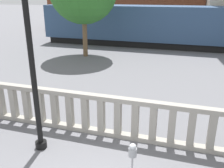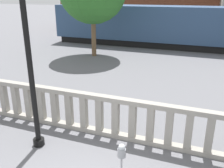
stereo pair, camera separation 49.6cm
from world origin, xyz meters
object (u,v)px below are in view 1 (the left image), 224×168
Objects in this scene: lamppost at (27,22)px; train_far at (124,12)px; parking_meter at (133,155)px; train_near at (204,27)px.

lamppost reaches higher than train_far.
parking_meter is 26.09m from train_far.
lamppost is 3.95m from parking_meter.
lamppost reaches higher than train_near.
lamppost is 16.47m from train_near.
lamppost is 0.33× the size of train_far.
lamppost is at bearing -80.80° from train_far.
lamppost reaches higher than parking_meter.
train_far is at bearing 105.16° from parking_meter.
train_far is at bearing 99.20° from lamppost.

